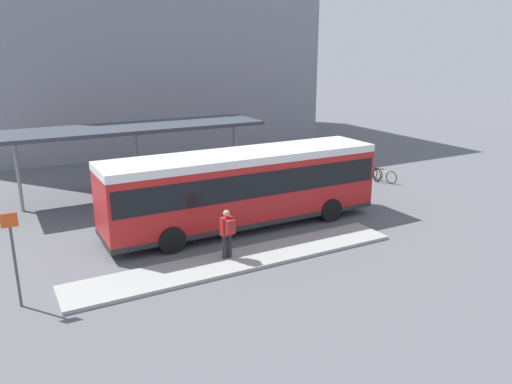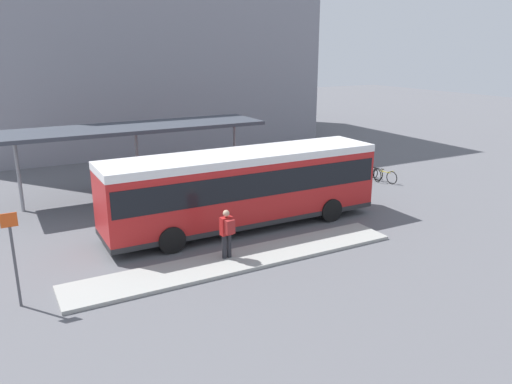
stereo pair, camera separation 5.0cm
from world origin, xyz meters
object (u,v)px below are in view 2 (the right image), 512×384
object	(u,v)px
bicycle_black	(372,173)
bicycle_green	(356,168)
pedestrian_waiting	(227,231)
bicycle_orange	(368,171)
bicycle_yellow	(385,176)
platform_sign	(14,256)
city_bus	(244,184)
potted_planter_near_shelter	(132,199)

from	to	relation	value
bicycle_black	bicycle_green	distance (m)	1.45
pedestrian_waiting	bicycle_orange	distance (m)	13.98
bicycle_yellow	bicycle_orange	bearing A→B (deg)	168.52
bicycle_yellow	bicycle_green	distance (m)	2.19
bicycle_black	platform_sign	size ratio (longest dim) A/B	0.62
bicycle_orange	city_bus	bearing A→B (deg)	109.05
bicycle_yellow	platform_sign	world-z (taller)	platform_sign
pedestrian_waiting	platform_sign	xyz separation A→B (m)	(-6.53, 0.03, 0.45)
bicycle_black	platform_sign	bearing A→B (deg)	117.49
bicycle_yellow	potted_planter_near_shelter	xyz separation A→B (m)	(-13.58, 1.25, 0.35)
bicycle_yellow	platform_sign	distance (m)	19.41
potted_planter_near_shelter	platform_sign	size ratio (longest dim) A/B	0.50
potted_planter_near_shelter	bicycle_yellow	bearing A→B (deg)	-5.26
bicycle_yellow	platform_sign	bearing A→B (deg)	-82.17
bicycle_orange	bicycle_green	xyz separation A→B (m)	(-0.28, 0.73, 0.03)
city_bus	platform_sign	world-z (taller)	city_bus
bicycle_yellow	bicycle_orange	xyz separation A→B (m)	(0.08, 1.45, -0.03)
bicycle_black	platform_sign	world-z (taller)	platform_sign
bicycle_black	platform_sign	xyz separation A→B (m)	(-18.38, -6.08, 1.18)
city_bus	bicycle_black	bearing A→B (deg)	18.60
bicycle_orange	bicycle_green	distance (m)	0.78
bicycle_yellow	pedestrian_waiting	bearing A→B (deg)	-74.20
city_bus	bicycle_orange	bearing A→B (deg)	21.70
city_bus	potted_planter_near_shelter	bearing A→B (deg)	133.14
bicycle_yellow	city_bus	bearing A→B (deg)	-83.80
bicycle_yellow	platform_sign	xyz separation A→B (m)	(-18.62, -5.36, 1.20)
bicycle_yellow	bicycle_green	world-z (taller)	bicycle_green
bicycle_orange	platform_sign	world-z (taller)	platform_sign
bicycle_yellow	bicycle_green	bearing A→B (deg)	177.02
bicycle_orange	bicycle_yellow	bearing A→B (deg)	174.01
pedestrian_waiting	bicycle_green	bearing A→B (deg)	-63.84
city_bus	bicycle_yellow	distance (m)	10.42
pedestrian_waiting	bicycle_yellow	bearing A→B (deg)	-72.30
bicycle_yellow	platform_sign	size ratio (longest dim) A/B	0.59
bicycle_yellow	bicycle_green	xyz separation A→B (m)	(-0.20, 2.18, 0.00)
bicycle_orange	bicycle_green	size ratio (longest dim) A/B	0.92
bicycle_orange	pedestrian_waiting	bearing A→B (deg)	116.62
city_bus	bicycle_orange	size ratio (longest dim) A/B	7.42
bicycle_black	city_bus	bearing A→B (deg)	117.85
city_bus	bicycle_black	size ratio (longest dim) A/B	6.56
bicycle_orange	platform_sign	xyz separation A→B (m)	(-18.70, -6.81, 1.22)
potted_planter_near_shelter	bicycle_black	bearing A→B (deg)	-2.24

